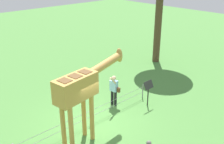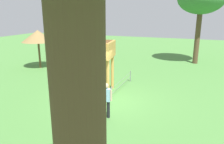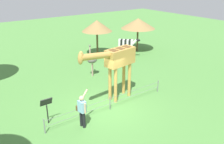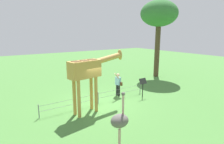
{
  "view_description": "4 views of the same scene",
  "coord_description": "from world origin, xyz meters",
  "views": [
    {
      "loc": [
        -6.13,
        -7.82,
        6.67
      ],
      "look_at": [
        1.05,
        -0.15,
        2.26
      ],
      "focal_mm": 42.39,
      "sensor_mm": 36.0,
      "label": 1
    },
    {
      "loc": [
        10.01,
        4.06,
        4.5
      ],
      "look_at": [
        0.79,
        0.46,
        1.78
      ],
      "focal_mm": 35.28,
      "sensor_mm": 36.0,
      "label": 2
    },
    {
      "loc": [
        6.13,
        8.84,
        6.43
      ],
      "look_at": [
        -0.0,
        0.28,
        2.16
      ],
      "focal_mm": 37.81,
      "sensor_mm": 36.0,
      "label": 3
    },
    {
      "loc": [
        -5.26,
        -9.15,
        4.33
      ],
      "look_at": [
        0.6,
        -0.53,
        2.05
      ],
      "focal_mm": 29.17,
      "sensor_mm": 36.0,
      "label": 4
    }
  ],
  "objects": [
    {
      "name": "tree_northeast",
      "position": [
        8.45,
        3.13,
        5.93
      ],
      "size": [
        3.49,
        3.49,
        7.29
      ],
      "color": "brown",
      "rests_on": "ground_plane"
    },
    {
      "name": "ground_plane",
      "position": [
        0.0,
        0.0,
        0.0
      ],
      "size": [
        60.0,
        60.0,
        0.0
      ],
      "primitive_type": "plane",
      "color": "#4C843D"
    },
    {
      "name": "wire_fence",
      "position": [
        0.0,
        0.11,
        0.4
      ],
      "size": [
        7.05,
        0.05,
        0.75
      ],
      "color": "slate",
      "rests_on": "ground_plane"
    },
    {
      "name": "info_sign",
      "position": [
        3.07,
        -0.59,
        0.95
      ],
      "size": [
        0.56,
        0.21,
        1.32
      ],
      "color": "black",
      "rests_on": "ground_plane"
    },
    {
      "name": "ostrich",
      "position": [
        -1.61,
        -4.28,
        1.18
      ],
      "size": [
        0.7,
        0.56,
        2.25
      ],
      "color": "#CC9E93",
      "rests_on": "ground_plane"
    },
    {
      "name": "visitor",
      "position": [
        1.88,
        0.6,
        0.9
      ],
      "size": [
        0.64,
        0.57,
        1.71
      ],
      "color": "black",
      "rests_on": "ground_plane"
    },
    {
      "name": "giraffe",
      "position": [
        -0.94,
        -0.62,
        2.29
      ],
      "size": [
        3.65,
        1.0,
        3.32
      ],
      "color": "#C69347",
      "rests_on": "ground_plane"
    }
  ]
}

